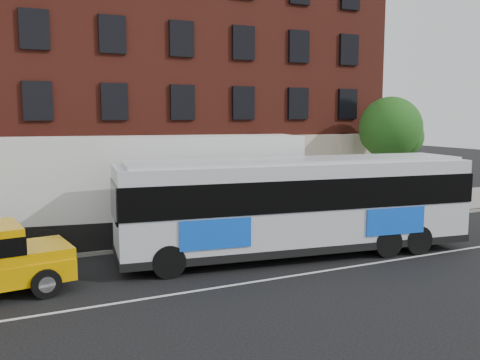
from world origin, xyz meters
name	(u,v)px	position (x,y,z in m)	size (l,w,h in m)	color
ground	(259,287)	(0.00, 0.00, 0.00)	(120.00, 120.00, 0.00)	black
sidewalk	(169,228)	(0.00, 9.00, 0.07)	(60.00, 6.00, 0.15)	gray
kerb	(192,242)	(0.00, 6.00, 0.07)	(60.00, 0.25, 0.15)	gray
lane_line	(252,282)	(0.00, 0.50, 0.01)	(60.00, 0.12, 0.01)	silver
building	(125,76)	(-0.01, 16.92, 7.58)	(30.00, 12.10, 15.00)	#5F2016
street_tree	(391,131)	(13.54, 9.48, 4.41)	(3.60, 3.60, 6.20)	#332419
city_bus	(298,202)	(3.01, 2.63, 2.04)	(13.76, 4.70, 3.70)	silver
shipping_container	(141,191)	(-1.82, 7.02, 2.19)	(13.57, 4.97, 4.43)	black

